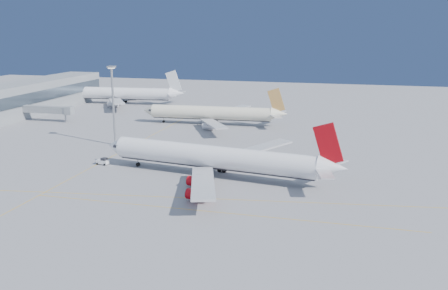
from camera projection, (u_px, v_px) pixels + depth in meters
ground at (212, 191)px, 125.55m from camera, size 500.00×500.00×0.00m
terminal at (25, 98)px, 232.02m from camera, size 18.40×110.00×15.00m
jet_bridge at (50, 110)px, 214.97m from camera, size 23.60×3.60×6.90m
taxiway_lines at (166, 179)px, 135.13m from camera, size 118.86×140.00×0.02m
airliner_virgin at (217, 158)px, 136.24m from camera, size 71.02×63.22×17.55m
airliner_etihad at (214, 113)px, 208.10m from camera, size 62.01×57.26×16.19m
airliner_third at (122, 94)px, 263.46m from camera, size 68.23×62.67×18.29m
pushback_tug at (103, 161)px, 149.05m from camera, size 3.89×2.66×2.07m
light_mast at (113, 99)px, 169.99m from camera, size 2.36×2.36×27.31m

